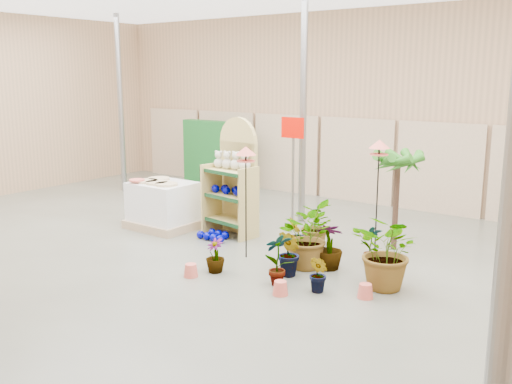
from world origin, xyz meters
TOP-DOWN VIEW (x-y plane):
  - room at (0.00, 0.91)m, footprint 15.20×12.10m
  - display_shelf at (-0.53, 1.96)m, footprint 1.01×0.71m
  - teddy_bears at (-0.50, 1.85)m, footprint 0.83×0.22m
  - gazing_balls_shelf at (-0.53, 1.83)m, footprint 0.82×0.28m
  - gazing_balls_floor at (-0.61, 1.41)m, footprint 0.63×0.39m
  - pallet_stack at (-1.96, 1.46)m, footprint 1.30×1.09m
  - charcoal_planters at (-2.10, 3.23)m, footprint 0.50×0.50m
  - trellis_stock at (-3.80, 5.20)m, footprint 2.00×0.30m
  - offer_sign at (0.10, 2.98)m, footprint 0.50×0.08m
  - bird_table_front at (0.50, 0.95)m, footprint 0.34×0.34m
  - bird_table_right at (2.26, 2.19)m, footprint 0.34×0.34m
  - bird_table_back at (-2.84, 4.92)m, footprint 0.34×0.34m
  - palm at (2.31, 2.86)m, footprint 0.70×0.70m
  - potted_plant_1 at (1.61, 0.58)m, footprint 0.52×0.49m
  - potted_plant_2 at (1.55, 1.10)m, footprint 1.18×1.22m
  - potted_plant_3 at (1.91, 1.25)m, footprint 0.55×0.55m
  - potted_plant_4 at (2.33, 1.86)m, footprint 0.42×0.40m
  - potted_plant_5 at (1.06, 1.66)m, footprint 0.40×0.44m
  - potted_plant_6 at (1.17, 2.10)m, footprint 0.84×0.76m
  - potted_plant_7 at (0.56, 0.08)m, footprint 0.36×0.36m
  - potted_plant_8 at (1.65, 0.20)m, footprint 0.45×0.50m
  - potted_plant_9 at (2.29, 0.28)m, footprint 0.38×0.36m
  - potted_plant_10 at (3.01, 0.99)m, footprint 1.11×0.99m

SIDE VIEW (x-z plane):
  - gazing_balls_floor at x=-0.61m, z-range 0.00..0.15m
  - potted_plant_7 at x=0.56m, z-range 0.00..0.53m
  - potted_plant_9 at x=2.29m, z-range 0.00..0.55m
  - potted_plant_5 at x=1.06m, z-range 0.00..0.64m
  - potted_plant_4 at x=2.33m, z-range 0.00..0.65m
  - potted_plant_1 at x=1.61m, z-range 0.00..0.74m
  - potted_plant_3 at x=1.91m, z-range 0.00..0.75m
  - potted_plant_8 at x=1.65m, z-range 0.00..0.80m
  - potted_plant_6 at x=1.17m, z-range 0.00..0.80m
  - pallet_stack at x=-1.96m, z-range -0.02..0.94m
  - charcoal_planters at x=-2.10m, z-range 0.00..1.00m
  - potted_plant_2 at x=1.55m, z-range 0.00..1.04m
  - potted_plant_10 at x=3.01m, z-range 0.00..1.11m
  - gazing_balls_shelf at x=-0.53m, z-range 0.80..0.96m
  - trellis_stock at x=-3.80m, z-range 0.00..1.80m
  - display_shelf at x=-0.53m, z-range -0.10..2.14m
  - teddy_bears at x=-0.50m, z-range 1.24..1.59m
  - offer_sign at x=0.10m, z-range 0.47..2.67m
  - palm at x=2.31m, z-range 0.66..2.50m
  - bird_table_back at x=-2.84m, z-range 0.75..2.52m
  - bird_table_front at x=0.50m, z-range 0.80..2.67m
  - bird_table_right at x=2.26m, z-range 0.85..2.84m
  - room at x=0.00m, z-range -0.14..4.56m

